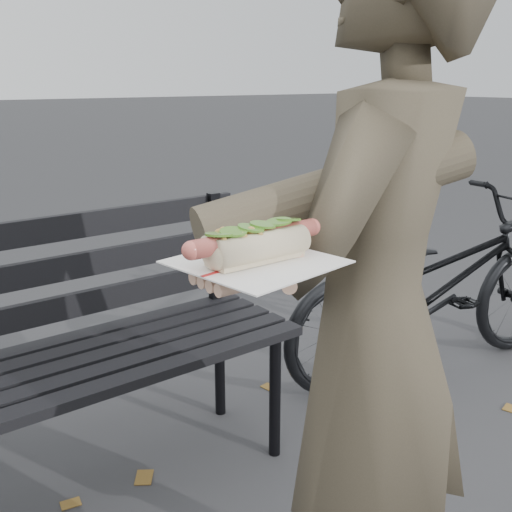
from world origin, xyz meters
The scene contains 4 objects.
park_bench centered at (-0.07, 1.01, 0.52)m, with size 1.50×0.44×0.88m.
bicycle centered at (1.59, 0.85, 0.40)m, with size 0.54×1.54×0.81m, color black.
person centered at (0.30, 0.08, 0.79)m, with size 0.58×0.38×1.58m, color #453D2E.
held_hotdog centered at (0.10, 0.04, 1.08)m, with size 0.62×0.32×0.20m.
Camera 1 is at (-0.55, -0.65, 1.27)m, focal length 42.00 mm.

